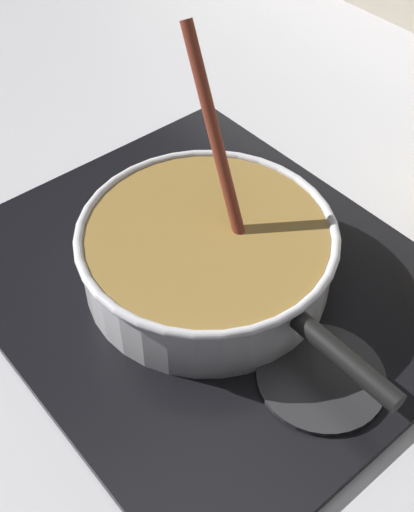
{
  "coord_description": "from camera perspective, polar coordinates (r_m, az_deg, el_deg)",
  "views": [
    {
      "loc": [
        0.36,
        -0.26,
        0.61
      ],
      "look_at": [
        -0.05,
        0.08,
        0.05
      ],
      "focal_mm": 46.74,
      "sensor_mm": 36.0,
      "label": 1
    }
  ],
  "objects": [
    {
      "name": "ground",
      "position": [
        0.77,
        -2.47,
        -8.49
      ],
      "size": [
        2.4,
        1.6,
        0.04
      ],
      "primitive_type": "cube",
      "color": "#B7B7BC"
    },
    {
      "name": "hob_plate",
      "position": [
        0.8,
        -0.0,
        -2.16
      ],
      "size": [
        0.56,
        0.48,
        0.01
      ],
      "primitive_type": "cube",
      "color": "black",
      "rests_on": "ground"
    },
    {
      "name": "spare_burner",
      "position": [
        0.72,
        9.72,
        -10.14
      ],
      "size": [
        0.14,
        0.14,
        0.01
      ],
      "primitive_type": "cylinder",
      "color": "#262628",
      "rests_on": "hob_plate"
    },
    {
      "name": "burner_ring",
      "position": [
        0.8,
        -0.0,
        -1.68
      ],
      "size": [
        0.2,
        0.2,
        0.01
      ],
      "primitive_type": "torus",
      "color": "#592D0C",
      "rests_on": "hob_plate"
    },
    {
      "name": "cooking_pan",
      "position": [
        0.77,
        0.06,
        0.24
      ],
      "size": [
        0.42,
        0.3,
        0.28
      ],
      "color": "silver",
      "rests_on": "hob_plate"
    }
  ]
}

